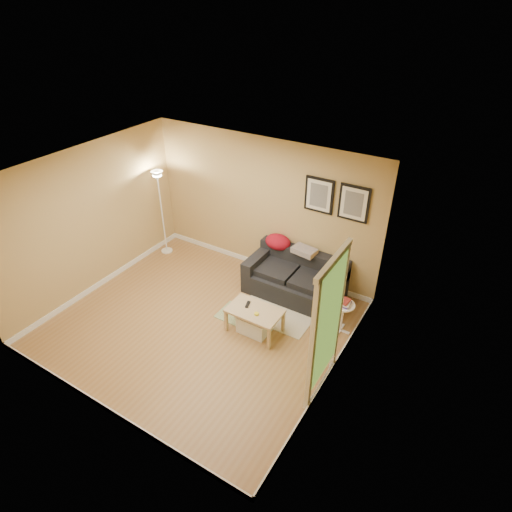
% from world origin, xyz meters
% --- Properties ---
extents(floor, '(4.50, 4.50, 0.00)m').
position_xyz_m(floor, '(0.00, 0.00, 0.00)').
color(floor, '#9B7242').
rests_on(floor, ground).
extents(ceiling, '(4.50, 4.50, 0.00)m').
position_xyz_m(ceiling, '(0.00, 0.00, 2.60)').
color(ceiling, white).
rests_on(ceiling, wall_back).
extents(wall_back, '(4.50, 0.00, 4.50)m').
position_xyz_m(wall_back, '(0.00, 2.00, 1.30)').
color(wall_back, tan).
rests_on(wall_back, ground).
extents(wall_front, '(4.50, 0.00, 4.50)m').
position_xyz_m(wall_front, '(0.00, -2.00, 1.30)').
color(wall_front, tan).
rests_on(wall_front, ground).
extents(wall_left, '(0.00, 4.00, 4.00)m').
position_xyz_m(wall_left, '(-2.25, 0.00, 1.30)').
color(wall_left, tan).
rests_on(wall_left, ground).
extents(wall_right, '(0.00, 4.00, 4.00)m').
position_xyz_m(wall_right, '(2.25, 0.00, 1.30)').
color(wall_right, tan).
rests_on(wall_right, ground).
extents(baseboard_back, '(4.50, 0.02, 0.10)m').
position_xyz_m(baseboard_back, '(0.00, 1.99, 0.05)').
color(baseboard_back, white).
rests_on(baseboard_back, ground).
extents(baseboard_front, '(4.50, 0.02, 0.10)m').
position_xyz_m(baseboard_front, '(0.00, -1.99, 0.05)').
color(baseboard_front, white).
rests_on(baseboard_front, ground).
extents(baseboard_left, '(0.02, 4.00, 0.10)m').
position_xyz_m(baseboard_left, '(-2.24, 0.00, 0.05)').
color(baseboard_left, white).
rests_on(baseboard_left, ground).
extents(baseboard_right, '(0.02, 4.00, 0.10)m').
position_xyz_m(baseboard_right, '(2.24, 0.00, 0.05)').
color(baseboard_right, white).
rests_on(baseboard_right, ground).
extents(sofa, '(1.70, 0.90, 0.75)m').
position_xyz_m(sofa, '(0.94, 1.53, 0.38)').
color(sofa, black).
rests_on(sofa, ground).
extents(red_throw, '(0.48, 0.36, 0.28)m').
position_xyz_m(red_throw, '(0.41, 1.84, 0.77)').
color(red_throw, maroon).
rests_on(red_throw, sofa).
extents(plaid_throw, '(0.45, 0.32, 0.10)m').
position_xyz_m(plaid_throw, '(0.96, 1.80, 0.78)').
color(plaid_throw, tan).
rests_on(plaid_throw, sofa).
extents(framed_print_left, '(0.50, 0.04, 0.60)m').
position_xyz_m(framed_print_left, '(1.08, 1.98, 1.80)').
color(framed_print_left, black).
rests_on(framed_print_left, wall_back).
extents(framed_print_right, '(0.50, 0.04, 0.60)m').
position_xyz_m(framed_print_right, '(1.68, 1.98, 1.80)').
color(framed_print_right, black).
rests_on(framed_print_right, wall_back).
extents(area_rug, '(1.25, 0.85, 0.01)m').
position_xyz_m(area_rug, '(0.93, 0.93, 0.01)').
color(area_rug, beige).
rests_on(area_rug, ground).
extents(green_runner, '(0.70, 0.50, 0.01)m').
position_xyz_m(green_runner, '(0.42, 0.50, 0.01)').
color(green_runner, '#668C4C').
rests_on(green_runner, ground).
extents(coffee_table, '(0.92, 0.64, 0.43)m').
position_xyz_m(coffee_table, '(0.84, 0.33, 0.21)').
color(coffee_table, tan).
rests_on(coffee_table, ground).
extents(remote_control, '(0.10, 0.17, 0.02)m').
position_xyz_m(remote_control, '(0.68, 0.38, 0.44)').
color(remote_control, black).
rests_on(remote_control, coffee_table).
extents(tape_roll, '(0.07, 0.07, 0.03)m').
position_xyz_m(tape_roll, '(0.92, 0.25, 0.44)').
color(tape_roll, yellow).
rests_on(tape_roll, coffee_table).
extents(storage_bin, '(0.50, 0.37, 0.31)m').
position_xyz_m(storage_bin, '(0.84, 0.32, 0.15)').
color(storage_bin, white).
rests_on(storage_bin, ground).
extents(side_table, '(0.36, 0.36, 0.54)m').
position_xyz_m(side_table, '(2.02, 1.05, 0.27)').
color(side_table, white).
rests_on(side_table, ground).
extents(book_stack, '(0.22, 0.26, 0.07)m').
position_xyz_m(book_stack, '(2.03, 1.06, 0.58)').
color(book_stack, '#463296').
rests_on(book_stack, side_table).
extents(floor_lamp, '(0.23, 0.23, 1.77)m').
position_xyz_m(floor_lamp, '(-2.00, 1.45, 0.84)').
color(floor_lamp, white).
rests_on(floor_lamp, ground).
extents(doorway, '(0.12, 1.01, 2.13)m').
position_xyz_m(doorway, '(2.20, -0.15, 1.02)').
color(doorway, white).
rests_on(doorway, ground).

